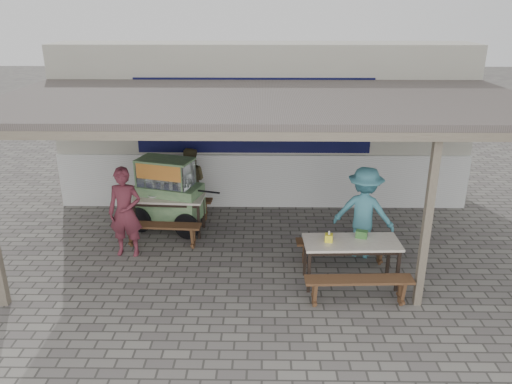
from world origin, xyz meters
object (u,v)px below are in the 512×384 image
Objects in this scene: table_right at (351,246)px; table_left at (169,201)px; bench_left_street at (162,230)px; bench_left_wall at (177,204)px; patron_wall_side at (190,182)px; vendor_cart at (168,192)px; condiment_bowl at (154,196)px; donation_box at (362,234)px; bench_right_street at (359,285)px; bench_right_wall at (343,246)px; patron_street_side at (125,212)px; patron_right_table at (364,212)px; tissue_box at (329,238)px; condiment_jar at (177,194)px.

table_left is at bearing 147.52° from table_right.
bench_left_street is 1.29m from bench_left_wall.
patron_wall_side reaches higher than table_right.
vendor_cart is 0.31m from condiment_bowl.
donation_box reaches higher than table_right.
bench_left_wall is at bearing 133.32° from bench_right_street.
patron_wall_side is (-2.94, 2.14, 0.40)m from bench_right_wall.
bench_left_wall is at bearing 97.65° from vendor_cart.
bench_left_street is 0.80m from patron_street_side.
table_left is 0.85× the size of patron_right_table.
bench_left_street is 3.32m from bench_right_wall.
table_right is at bearing -141.75° from donation_box.
patron_wall_side is (0.32, 0.72, -0.05)m from vendor_cart.
vendor_cart is at bearing 144.71° from tissue_box.
vendor_cart is (-3.26, 1.42, 0.45)m from bench_right_wall.
patron_street_side is (-0.59, -0.95, 0.15)m from table_left.
table_left is 4.15m from bench_right_street.
tissue_box is at bearing -12.46° from patron_street_side.
patron_right_table is (4.22, 0.03, 0.01)m from patron_street_side.
patron_right_table reaches higher than table_left.
donation_box is at bearing 36.06° from table_right.
table_left is at bearing 71.24° from patron_wall_side.
patron_right_table is at bearing 39.04° from bench_right_wall.
patron_street_side reaches higher than table_right.
table_right is at bearing 136.25° from patron_wall_side.
bench_right_wall is at bearing 90.00° from bench_right_street.
table_left is 11.60× the size of tissue_box.
table_left is 1.13m from patron_street_side.
donation_box is at bearing -25.05° from condiment_bowl.
bench_right_street is at bearing -19.38° from patron_street_side.
condiment_jar is (0.19, -0.10, -0.01)m from vendor_cart.
condiment_bowl is at bearing -127.07° from vendor_cart.
patron_wall_side is (-2.96, 2.78, 0.07)m from table_right.
donation_box is (0.54, 0.15, -0.00)m from tissue_box.
bench_left_wall is at bearing 138.15° from tissue_box.
tissue_box reaches higher than bench_left_street.
condiment_jar is (-3.12, 2.59, 0.45)m from bench_right_street.
bench_left_street is at bearing 148.09° from bench_right_street.
bench_left_street is 3.54m from table_right.
condiment_jar is at bearing 77.94° from bench_left_street.
vendor_cart is 0.22m from condiment_jar.
condiment_bowl is at bearing 7.35° from patron_right_table.
table_right is 3.96m from patron_street_side.
tissue_box is at bearing -29.86° from table_left.
tissue_box reaches higher than condiment_bowl.
vendor_cart is at bearing 36.31° from condiment_bowl.
patron_right_table reaches higher than bench_left_street.
patron_street_side is at bearing -147.51° from bench_left_street.
bench_right_wall is 20.16× the size of condiment_jar.
vendor_cart is at bearing 145.72° from table_right.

